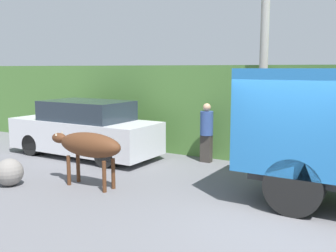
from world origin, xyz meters
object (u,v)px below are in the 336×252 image
(utility_pole, at_px, (264,62))
(parked_suv, at_px, (85,130))
(roadside_rock, at_px, (9,172))
(brown_cow, at_px, (88,146))
(pedestrian_on_hill, at_px, (207,130))

(utility_pole, bearing_deg, parked_suv, -164.52)
(parked_suv, bearing_deg, roadside_rock, -78.66)
(utility_pole, height_order, roadside_rock, utility_pole)
(utility_pole, distance_m, roadside_rock, 6.93)
(brown_cow, xyz_separation_m, pedestrian_on_hill, (1.27, 3.56, -0.03))
(parked_suv, height_order, utility_pole, utility_pole)
(brown_cow, relative_size, parked_suv, 0.42)
(pedestrian_on_hill, xyz_separation_m, roadside_rock, (-2.91, -4.46, -0.61))
(brown_cow, xyz_separation_m, parked_suv, (-2.28, 2.33, -0.13))
(pedestrian_on_hill, bearing_deg, roadside_rock, 56.12)
(brown_cow, bearing_deg, parked_suv, 145.71)
(brown_cow, relative_size, roadside_rock, 3.19)
(pedestrian_on_hill, relative_size, utility_pole, 0.31)
(pedestrian_on_hill, height_order, roadside_rock, pedestrian_on_hill)
(brown_cow, height_order, utility_pole, utility_pole)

